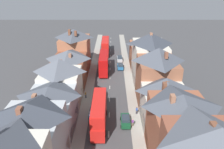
{
  "coord_description": "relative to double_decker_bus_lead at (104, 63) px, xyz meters",
  "views": [
    {
      "loc": [
        0.57,
        -12.95,
        25.64
      ],
      "look_at": [
        0.64,
        38.4,
        2.49
      ],
      "focal_mm": 35.0,
      "sensor_mm": 36.0,
      "label": 1
    }
  ],
  "objects": [
    {
      "name": "pedestrian_far_left",
      "position": [
        -3.67,
        -15.4,
        -1.78
      ],
      "size": [
        0.36,
        0.22,
        1.61
      ],
      "color": "#23232D",
      "rests_on": "pavement_left"
    },
    {
      "name": "car_mid_black",
      "position": [
        4.91,
        -25.06,
        -1.96
      ],
      "size": [
        1.9,
        4.06,
        1.71
      ],
      "color": "#144728",
      "rests_on": "ground"
    },
    {
      "name": "pedestrian_mid_right",
      "position": [
        7.37,
        -21.85,
        -1.78
      ],
      "size": [
        0.36,
        0.22,
        1.61
      ],
      "color": "#23232D",
      "rests_on": "pavement_right"
    },
    {
      "name": "car_parked_right_a",
      "position": [
        4.91,
        2.17,
        -2.01
      ],
      "size": [
        1.9,
        3.99,
        1.59
      ],
      "color": "#236093",
      "rests_on": "ground"
    },
    {
      "name": "car_near_silver",
      "position": [
        -1.29,
        -22.53,
        -2.0
      ],
      "size": [
        1.9,
        4.02,
        1.63
      ],
      "color": "#236093",
      "rests_on": "ground"
    },
    {
      "name": "pedestrian_mid_left",
      "position": [
        6.19,
        -25.85,
        -1.78
      ],
      "size": [
        0.36,
        0.22,
        1.61
      ],
      "color": "brown",
      "rests_on": "pavement_right"
    },
    {
      "name": "double_decker_bus_far_approaching",
      "position": [
        0.0,
        16.24,
        0.0
      ],
      "size": [
        2.74,
        10.8,
        5.3
      ],
      "color": "red",
      "rests_on": "ground"
    },
    {
      "name": "terrace_row_left",
      "position": [
        -8.38,
        -26.65,
        2.74
      ],
      "size": [
        8.0,
        64.65,
        12.88
      ],
      "color": "brown",
      "rests_on": "ground"
    },
    {
      "name": "centre_line_dashes",
      "position": [
        1.81,
        -10.03,
        -2.81
      ],
      "size": [
        0.14,
        97.8,
        0.01
      ],
      "color": "silver",
      "rests_on": "ground"
    },
    {
      "name": "pavement_right",
      "position": [
        6.91,
        -8.03,
        -2.75
      ],
      "size": [
        2.2,
        104.0,
        0.14
      ],
      "primitive_type": "cube",
      "color": "gray",
      "rests_on": "ground"
    },
    {
      "name": "terrace_row_right",
      "position": [
        11.99,
        -25.85,
        3.14
      ],
      "size": [
        8.0,
        67.24,
        13.68
      ],
      "color": "brown",
      "rests_on": "ground"
    },
    {
      "name": "double_decker_bus_lead",
      "position": [
        0.0,
        0.0,
        0.0
      ],
      "size": [
        2.74,
        10.8,
        5.3
      ],
      "color": "#B70F0F",
      "rests_on": "ground"
    },
    {
      "name": "car_mid_white",
      "position": [
        4.91,
        8.77,
        -1.96
      ],
      "size": [
        1.9,
        4.52,
        1.71
      ],
      "color": "#B7BABF",
      "rests_on": "ground"
    },
    {
      "name": "double_decker_bus_mid_street",
      "position": [
        0.0,
        -25.36,
        0.0
      ],
      "size": [
        2.74,
        10.8,
        5.3
      ],
      "color": "red",
      "rests_on": "ground"
    },
    {
      "name": "pavement_left",
      "position": [
        -3.29,
        -8.03,
        -2.75
      ],
      "size": [
        2.2,
        104.0,
        0.14
      ],
      "primitive_type": "cube",
      "color": "gray",
      "rests_on": "ground"
    },
    {
      "name": "car_parked_left_a",
      "position": [
        0.01,
        -15.36,
        -1.97
      ],
      "size": [
        1.9,
        3.93,
        1.69
      ],
      "color": "#4C515B",
      "rests_on": "ground"
    }
  ]
}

